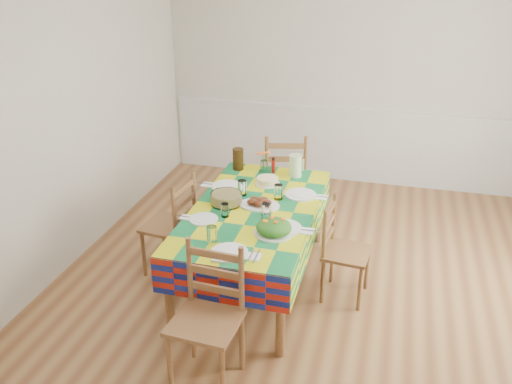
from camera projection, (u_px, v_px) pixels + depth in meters
room at (322, 142)px, 4.07m from camera, size 4.58×5.08×2.78m
wainscot at (349, 143)px, 6.61m from camera, size 4.41×0.06×0.92m
dining_table at (254, 216)px, 4.49m from camera, size 1.00×1.86×0.72m
setting_near_head at (224, 246)px, 3.84m from camera, size 0.43×0.29×0.13m
setting_left_near at (211, 216)px, 4.27m from camera, size 0.42×0.25×0.11m
setting_left_far at (232, 187)px, 4.77m from camera, size 0.51×0.30×0.13m
setting_right_near at (278, 222)px, 4.17m from camera, size 0.51×0.29×0.13m
setting_right_far at (293, 194)px, 4.64m from camera, size 0.51×0.29×0.13m
meat_platter at (259, 203)px, 4.48m from camera, size 0.34×0.25×0.07m
salad_platter at (274, 228)px, 4.04m from camera, size 0.30×0.30×0.13m
pasta_bowl at (226, 198)px, 4.51m from camera, size 0.26×0.26×0.10m
cake at (267, 181)px, 4.89m from camera, size 0.23×0.23×0.06m
serving_utensils at (266, 216)px, 4.32m from camera, size 0.13×0.28×0.01m
flower_vase at (264, 163)px, 5.14m from camera, size 0.13×0.11×0.21m
hot_sauce at (273, 165)px, 5.12m from camera, size 0.04×0.04×0.15m
green_pitcher at (295, 166)px, 5.02m from camera, size 0.12×0.12×0.21m
tea_pitcher at (238, 159)px, 5.18m from camera, size 0.10×0.10×0.21m
name_card at (217, 261)px, 3.69m from camera, size 0.08×0.03×0.02m
chair_near at (208, 318)px, 3.53m from camera, size 0.46×0.44×0.97m
chair_far at (285, 179)px, 5.58m from camera, size 0.54×0.52×1.01m
chair_left at (172, 226)px, 4.74m from camera, size 0.43×0.45×0.92m
chair_right at (342, 252)px, 4.41m from camera, size 0.39×0.41×0.85m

